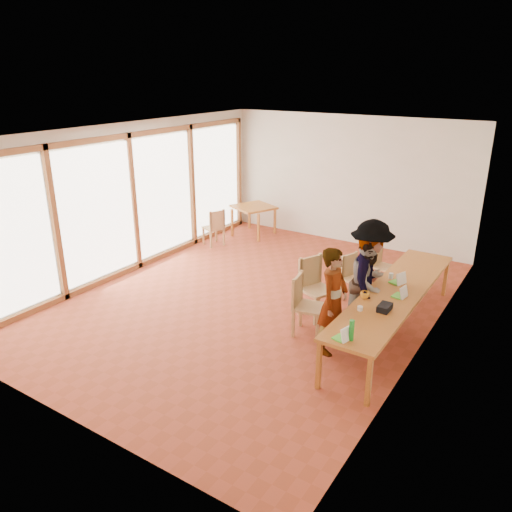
{
  "coord_description": "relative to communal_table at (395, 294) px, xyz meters",
  "views": [
    {
      "loc": [
        4.49,
        -6.93,
        3.94
      ],
      "look_at": [
        0.37,
        -0.55,
        1.1
      ],
      "focal_mm": 35.0,
      "sensor_mm": 36.0,
      "label": 1
    }
  ],
  "objects": [
    {
      "name": "laptop_mid",
      "position": [
        0.14,
        -0.18,
        0.1
      ],
      "size": [
        0.21,
        0.24,
        0.18
      ],
      "rotation": [
        0.0,
        0.0,
        -0.16
      ],
      "color": "#5AD139",
      "rests_on": "communal_table"
    },
    {
      "name": "ground",
      "position": [
        -2.5,
        -0.12,
        -0.7
      ],
      "size": [
        8.0,
        8.0,
        0.0
      ],
      "primitive_type": "plane",
      "color": "#9E3E26",
      "rests_on": "ground"
    },
    {
      "name": "wall_right",
      "position": [
        0.5,
        -0.12,
        0.8
      ],
      "size": [
        0.1,
        8.0,
        3.0
      ],
      "primitive_type": "cube",
      "color": "beige",
      "rests_on": "ground"
    },
    {
      "name": "green_bottle",
      "position": [
        0.01,
        -1.78,
        0.19
      ],
      "size": [
        0.07,
        0.07,
        0.28
      ],
      "primitive_type": "cylinder",
      "color": "#1A8027",
      "rests_on": "communal_table"
    },
    {
      "name": "condiment_cup",
      "position": [
        -0.21,
        -0.93,
        0.08
      ],
      "size": [
        0.08,
        0.08,
        0.06
      ],
      "primitive_type": "cylinder",
      "color": "white",
      "rests_on": "communal_table"
    },
    {
      "name": "person_mid",
      "position": [
        -0.44,
        -0.03,
        0.08
      ],
      "size": [
        0.72,
        0.85,
        1.56
      ],
      "primitive_type": "imported",
      "rotation": [
        0.0,
        0.0,
        1.39
      ],
      "color": "gray",
      "rests_on": "ground"
    },
    {
      "name": "black_pouch",
      "position": [
        0.08,
        -0.74,
        0.09
      ],
      "size": [
        0.16,
        0.26,
        0.09
      ],
      "primitive_type": "cube",
      "color": "black",
      "rests_on": "communal_table"
    },
    {
      "name": "pink_phone",
      "position": [
        -0.1,
        0.66,
        0.05
      ],
      "size": [
        0.05,
        0.1,
        0.01
      ],
      "primitive_type": "cube",
      "color": "#EA539A",
      "rests_on": "communal_table"
    },
    {
      "name": "laptop_far",
      "position": [
        -0.05,
        0.3,
        0.1
      ],
      "size": [
        0.26,
        0.27,
        0.19
      ],
      "rotation": [
        0.0,
        0.0,
        -0.37
      ],
      "color": "#5AD139",
      "rests_on": "communal_table"
    },
    {
      "name": "clear_glass",
      "position": [
        -0.22,
        0.44,
        0.09
      ],
      "size": [
        0.07,
        0.07,
        0.09
      ],
      "primitive_type": "cylinder",
      "color": "silver",
      "rests_on": "communal_table"
    },
    {
      "name": "yellow_mug",
      "position": [
        -0.3,
        -0.52,
        0.1
      ],
      "size": [
        0.17,
        0.17,
        0.11
      ],
      "primitive_type": "imported",
      "rotation": [
        0.0,
        0.0,
        -0.34
      ],
      "color": "orange",
      "rests_on": "communal_table"
    },
    {
      "name": "chair_spare",
      "position": [
        -4.91,
        1.88,
        -0.16
      ],
      "size": [
        0.54,
        0.54,
        0.47
      ],
      "rotation": [
        0.0,
        0.0,
        2.76
      ],
      "color": "tan",
      "rests_on": "ground"
    },
    {
      "name": "person_near",
      "position": [
        -0.6,
        -0.97,
        0.11
      ],
      "size": [
        0.39,
        0.59,
        1.62
      ],
      "primitive_type": "imported",
      "rotation": [
        0.0,
        0.0,
        1.58
      ],
      "color": "gray",
      "rests_on": "ground"
    },
    {
      "name": "wall_back",
      "position": [
        -2.5,
        3.88,
        0.8
      ],
      "size": [
        6.0,
        0.1,
        3.0
      ],
      "primitive_type": "cube",
      "color": "beige",
      "rests_on": "ground"
    },
    {
      "name": "window_wall",
      "position": [
        -5.46,
        -0.12,
        0.8
      ],
      "size": [
        0.1,
        8.0,
        3.0
      ],
      "primitive_type": "cube",
      "color": "white",
      "rests_on": "ground"
    },
    {
      "name": "communal_table",
      "position": [
        0.0,
        0.0,
        0.0
      ],
      "size": [
        0.8,
        4.0,
        0.75
      ],
      "color": "#B76F28",
      "rests_on": "ground"
    },
    {
      "name": "wall_front",
      "position": [
        -2.5,
        -4.12,
        0.8
      ],
      "size": [
        6.0,
        0.1,
        3.0
      ],
      "primitive_type": "cube",
      "color": "beige",
      "rests_on": "ground"
    },
    {
      "name": "chair_empty",
      "position": [
        -0.85,
        1.77,
        -0.2
      ],
      "size": [
        0.43,
        0.43,
        0.43
      ],
      "rotation": [
        0.0,
        0.0,
        -0.14
      ],
      "color": "tan",
      "rests_on": "ground"
    },
    {
      "name": "chair_mid",
      "position": [
        -1.36,
        -0.07,
        -0.07
      ],
      "size": [
        0.64,
        0.64,
        0.55
      ],
      "rotation": [
        0.0,
        0.0,
        -0.41
      ],
      "color": "tan",
      "rests_on": "ground"
    },
    {
      "name": "chair_far",
      "position": [
        -1.06,
        0.88,
        -0.18
      ],
      "size": [
        0.5,
        0.5,
        0.45
      ],
      "rotation": [
        0.0,
        0.0,
        -0.35
      ],
      "color": "tan",
      "rests_on": "ground"
    },
    {
      "name": "laptop_near",
      "position": [
        -0.07,
        -1.81,
        0.1
      ],
      "size": [
        0.23,
        0.25,
        0.18
      ],
      "rotation": [
        0.0,
        0.0,
        -0.25
      ],
      "color": "#5AD139",
      "rests_on": "communal_table"
    },
    {
      "name": "person_far",
      "position": [
        -0.44,
        0.01,
        0.2
      ],
      "size": [
        0.96,
        1.3,
        1.81
      ],
      "primitive_type": "imported",
      "rotation": [
        0.0,
        0.0,
        1.84
      ],
      "color": "gray",
      "rests_on": "ground"
    },
    {
      "name": "chair_near",
      "position": [
        -1.22,
        -0.72,
        -0.11
      ],
      "size": [
        0.53,
        0.53,
        0.52
      ],
      "rotation": [
        0.0,
        0.0,
        0.18
      ],
      "color": "tan",
      "rests_on": "ground"
    },
    {
      "name": "ceiling",
      "position": [
        -2.5,
        -0.12,
        2.32
      ],
      "size": [
        6.0,
        8.0,
        0.04
      ],
      "primitive_type": "cube",
      "color": "white",
      "rests_on": "wall_back"
    },
    {
      "name": "side_table",
      "position": [
        -4.62,
        3.08,
        -0.03
      ],
      "size": [
        0.9,
        0.9,
        0.75
      ],
      "rotation": [
        0.0,
        0.0,
        -0.42
      ],
      "color": "#B76F28",
      "rests_on": "ground"
    }
  ]
}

